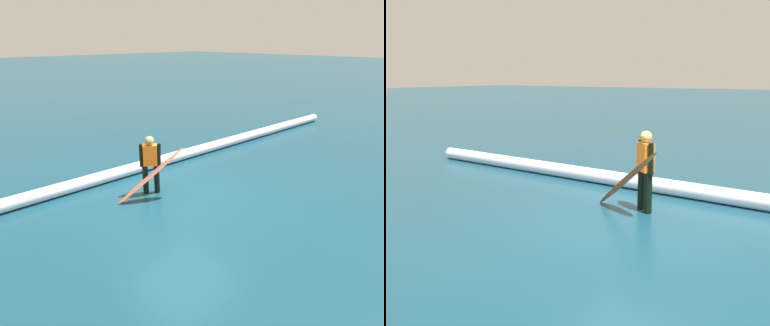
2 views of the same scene
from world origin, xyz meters
TOP-DOWN VIEW (x-y plane):
  - ground_plane at (0.00, 0.00)m, footprint 146.91×146.91m
  - surfer at (0.24, -0.92)m, footprint 0.43×0.37m
  - surfboard at (0.47, -0.62)m, footprint 1.57×0.89m
  - wave_crest_foreground at (-1.30, -2.20)m, footprint 17.54×1.18m

SIDE VIEW (x-z plane):
  - ground_plane at x=0.00m, z-range 0.00..0.00m
  - wave_crest_foreground at x=-1.30m, z-range 0.00..0.32m
  - surfboard at x=0.47m, z-range -0.01..1.23m
  - surfer at x=0.24m, z-range 0.09..1.56m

